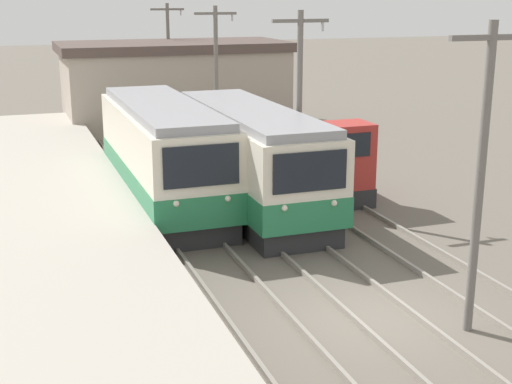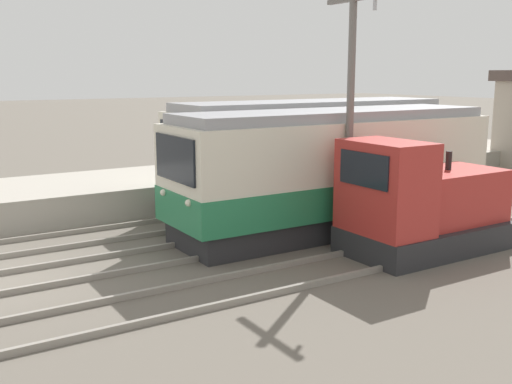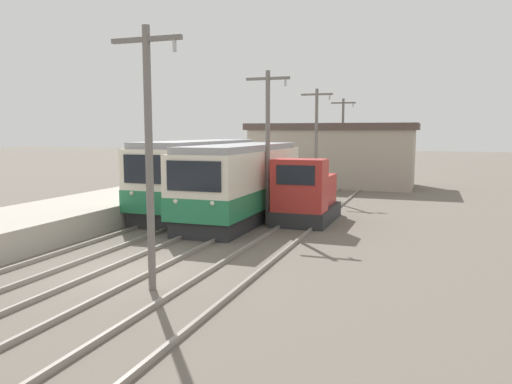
% 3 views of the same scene
% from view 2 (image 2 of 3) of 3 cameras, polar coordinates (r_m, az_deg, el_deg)
% --- Properties ---
extents(track_center, '(1.54, 60.00, 0.14)m').
position_cam_2_polar(track_center, '(14.55, -23.20, -7.94)').
color(track_center, gray).
rests_on(track_center, ground).
extents(track_right, '(1.54, 60.00, 0.14)m').
position_cam_2_polar(track_right, '(11.77, -20.86, -12.29)').
color(track_right, gray).
rests_on(track_right, ground).
extents(commuter_train_left, '(2.84, 10.27, 3.72)m').
position_cam_2_polar(commuter_train_left, '(20.90, 5.28, 3.19)').
color(commuter_train_left, '#28282B').
rests_on(commuter_train_left, ground).
extents(commuter_train_center, '(2.84, 10.36, 3.59)m').
position_cam_2_polar(commuter_train_center, '(17.96, 7.43, 1.65)').
color(commuter_train_center, '#28282B').
rests_on(commuter_train_center, ground).
extents(shunting_locomotive, '(2.40, 4.55, 3.00)m').
position_cam_2_polar(shunting_locomotive, '(16.22, 15.39, -1.35)').
color(shunting_locomotive, '#28282B').
rests_on(shunting_locomotive, ground).
extents(catenary_mast_mid, '(2.00, 0.20, 6.84)m').
position_cam_2_polar(catenary_mast_mid, '(16.12, 8.98, 7.94)').
color(catenary_mast_mid, slate).
rests_on(catenary_mast_mid, ground).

